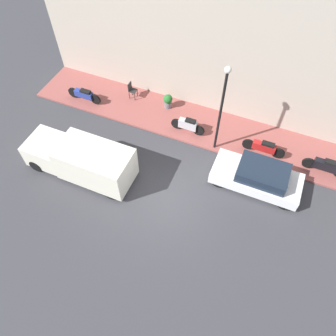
# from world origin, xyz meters

# --- Properties ---
(ground_plane) EXTENTS (60.00, 60.00, 0.00)m
(ground_plane) POSITION_xyz_m (0.00, 0.00, 0.00)
(ground_plane) COLOR #38383D
(sidewalk) EXTENTS (2.88, 19.37, 0.10)m
(sidewalk) POSITION_xyz_m (4.91, 0.00, 0.05)
(sidewalk) COLOR #934C47
(sidewalk) RESTS_ON ground_plane
(building_facade) EXTENTS (0.30, 19.37, 7.01)m
(building_facade) POSITION_xyz_m (6.50, 0.00, 3.51)
(building_facade) COLOR #B2A899
(building_facade) RESTS_ON ground_plane
(parked_car) EXTENTS (1.76, 4.05, 1.28)m
(parked_car) POSITION_xyz_m (2.35, -3.58, 0.62)
(parked_car) COLOR silver
(parked_car) RESTS_ON ground_plane
(delivery_van) EXTENTS (1.82, 5.23, 1.87)m
(delivery_van) POSITION_xyz_m (-0.13, 4.22, 0.95)
(delivery_van) COLOR silver
(delivery_van) RESTS_ON ground_plane
(motorcycle_blue) EXTENTS (0.30, 2.07, 0.76)m
(motorcycle_blue) POSITION_xyz_m (4.17, 6.78, 0.53)
(motorcycle_blue) COLOR navy
(motorcycle_blue) RESTS_ON sidewalk
(motorcycle_black) EXTENTS (0.30, 2.09, 0.86)m
(motorcycle_black) POSITION_xyz_m (4.24, -6.39, 0.57)
(motorcycle_black) COLOR black
(motorcycle_black) RESTS_ON sidewalk
(motorcycle_red) EXTENTS (0.30, 2.12, 0.79)m
(motorcycle_red) POSITION_xyz_m (4.27, -3.44, 0.54)
(motorcycle_red) COLOR #B21E1E
(motorcycle_red) RESTS_ON sidewalk
(scooter_silver) EXTENTS (0.30, 1.83, 0.88)m
(scooter_silver) POSITION_xyz_m (4.19, 0.54, 0.57)
(scooter_silver) COLOR #B7B7BF
(scooter_silver) RESTS_ON sidewalk
(streetlamp) EXTENTS (0.30, 0.30, 4.85)m
(streetlamp) POSITION_xyz_m (3.72, -1.11, 3.10)
(streetlamp) COLOR black
(streetlamp) RESTS_ON sidewalk
(potted_plant) EXTENTS (0.50, 0.50, 0.82)m
(potted_plant) POSITION_xyz_m (5.52, 2.23, 0.54)
(potted_plant) COLOR slate
(potted_plant) RESTS_ON sidewalk
(cafe_chair) EXTENTS (0.40, 0.40, 0.96)m
(cafe_chair) POSITION_xyz_m (5.48, 4.44, 0.66)
(cafe_chair) COLOR #262626
(cafe_chair) RESTS_ON sidewalk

